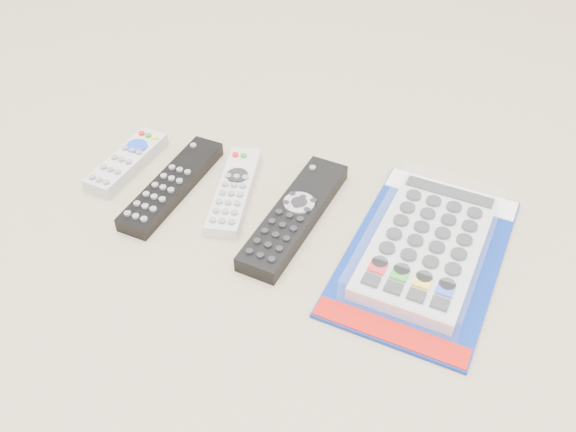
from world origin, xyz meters
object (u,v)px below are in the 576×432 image
(remote_small_grey, at_px, (127,161))
(remote_silver_dvd, at_px, (234,191))
(remote_slim_black, at_px, (172,185))
(jumbo_remote_packaged, at_px, (427,245))
(remote_large_black, at_px, (295,215))

(remote_small_grey, bearing_deg, remote_silver_dvd, 4.14)
(remote_slim_black, distance_m, jumbo_remote_packaged, 0.35)
(remote_small_grey, bearing_deg, jumbo_remote_packaged, 2.45)
(jumbo_remote_packaged, bearing_deg, remote_slim_black, -174.98)
(remote_large_black, bearing_deg, remote_small_grey, -179.31)
(remote_small_grey, distance_m, remote_slim_black, 0.09)
(remote_slim_black, bearing_deg, remote_small_grey, 168.47)
(remote_small_grey, relative_size, jumbo_remote_packaged, 0.47)
(remote_small_grey, height_order, remote_slim_black, remote_slim_black)
(remote_small_grey, xyz_separation_m, remote_silver_dvd, (0.17, -0.02, -0.00))
(remote_slim_black, bearing_deg, remote_silver_dvd, 18.13)
(remote_small_grey, xyz_separation_m, remote_large_black, (0.26, -0.04, 0.00))
(remote_slim_black, distance_m, remote_large_black, 0.18)
(remote_slim_black, height_order, remote_silver_dvd, remote_slim_black)
(remote_slim_black, relative_size, remote_large_black, 0.89)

